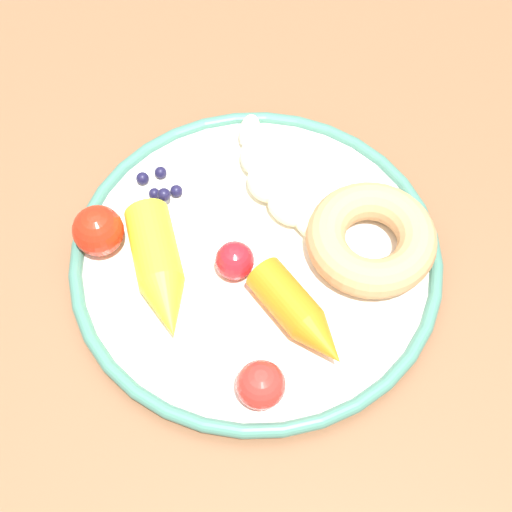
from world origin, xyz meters
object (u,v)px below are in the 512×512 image
carrot_yellow (159,271)px  blueberry_pile (156,195)px  donut (371,239)px  carrot_orange (300,316)px  tomato_near (261,385)px  tomato_mid (235,261)px  plate (256,258)px  dining_table (222,284)px  banana (272,182)px  tomato_far (98,231)px

carrot_yellow → blueberry_pile: size_ratio=1.94×
carrot_yellow → blueberry_pile: (0.03, -0.08, -0.01)m
carrot_yellow → donut: (-0.16, -0.08, -0.00)m
carrot_orange → carrot_yellow: 0.12m
donut → tomato_near: tomato_near is taller
tomato_mid → plate: bearing=-126.5°
carrot_orange → carrot_yellow: carrot_yellow is taller
blueberry_pile → plate: bearing=161.9°
plate → carrot_yellow: size_ratio=2.59×
dining_table → tomato_mid: 0.12m
banana → blueberry_pile: banana is taller
tomato_mid → tomato_far: tomato_far is taller
carrot_yellow → tomato_near: 0.13m
tomato_mid → blueberry_pile: bearing=-30.3°
carrot_orange → donut: size_ratio=0.89×
carrot_orange → dining_table: bearing=-38.3°
dining_table → donut: size_ratio=9.21×
donut → tomato_far: bearing=13.7°
dining_table → carrot_yellow: carrot_yellow is taller
donut → tomato_near: size_ratio=2.91×
donut → dining_table: bearing=6.3°
blueberry_pile → tomato_far: (0.03, 0.06, 0.01)m
carrot_orange → tomato_near: 0.07m
carrot_orange → donut: same height
banana → blueberry_pile: 0.10m
plate → tomato_mid: bearing=53.5°
carrot_yellow → donut: size_ratio=1.11×
carrot_yellow → tomato_near: (-0.11, 0.07, -0.00)m
banana → tomato_near: size_ratio=3.28×
dining_table → tomato_mid: size_ratio=31.11×
carrot_yellow → tomato_far: tomato_far is taller
carrot_orange → plate: bearing=-46.6°
carrot_orange → tomato_near: bearing=77.0°
dining_table → carrot_yellow: (0.03, 0.06, 0.12)m
donut → tomato_mid: same height
banana → carrot_orange: carrot_orange is taller
plate → tomato_far: bearing=9.9°
tomato_mid → tomato_far: size_ratio=0.75×
banana → donut: bearing=158.1°
carrot_yellow → donut: 0.18m
dining_table → tomato_mid: (-0.03, 0.04, 0.12)m
plate → tomato_far: size_ratio=7.33×
banana → tomato_mid: 0.09m
donut → plate: bearing=19.0°
donut → blueberry_pile: donut is taller
blueberry_pile → dining_table: bearing=165.8°
donut → tomato_near: 0.16m
dining_table → banana: 0.13m
dining_table → carrot_orange: (-0.09, 0.07, 0.12)m
carrot_orange → donut: 0.10m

